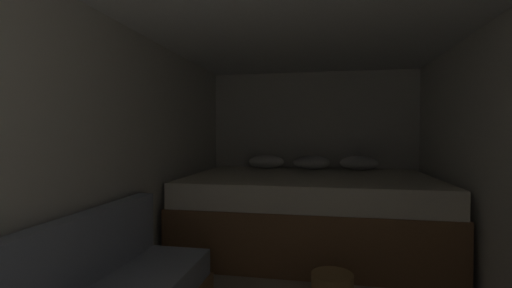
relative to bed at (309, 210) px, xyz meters
The scene contains 4 objects.
wall_back 1.11m from the bed, 90.00° to the left, with size 2.70×0.05×1.99m, color silver.
wall_left 2.10m from the bed, 131.17° to the right, with size 0.05×4.84×1.99m, color silver.
ceiling_slab 2.23m from the bed, 90.00° to the right, with size 2.70×4.84×0.05m, color white.
bed is the anchor object (origin of this frame).
Camera 1 is at (0.14, -0.57, 1.19)m, focal length 24.85 mm.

